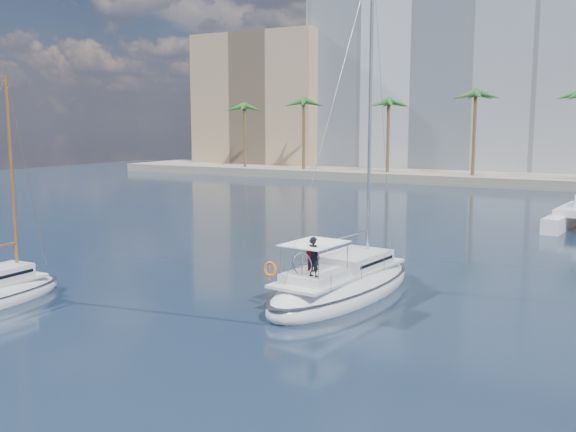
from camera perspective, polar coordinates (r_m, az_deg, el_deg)
The scene contains 8 objects.
ground at distance 28.97m, azimuth 0.22°, elevation -7.02°, with size 160.00×160.00×0.00m, color black.
quay at distance 86.83m, azimuth 20.03°, elevation 3.07°, with size 120.00×14.00×1.20m, color gray.
building_modern at distance 100.97m, azimuth 14.66°, elevation 11.56°, with size 42.00×16.00×28.00m, color silver.
building_tan_left at distance 108.76m, azimuth -1.68°, elevation 9.97°, with size 22.00×14.00×22.00m, color tan.
palm_left at distance 94.35m, azimuth -1.21°, elevation 9.81°, with size 3.60×3.60×12.30m.
palm_centre at distance 82.64m, azimuth 19.92°, elevation 9.56°, with size 3.60×3.60×12.30m.
main_sloop at distance 28.63m, azimuth 4.90°, elevation -6.18°, with size 4.55×10.93×15.77m.
seagull at distance 34.13m, azimuth 2.70°, elevation -2.75°, with size 1.06×0.46×0.20m.
Camera 1 is at (13.46, -24.50, 7.59)m, focal length 40.00 mm.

